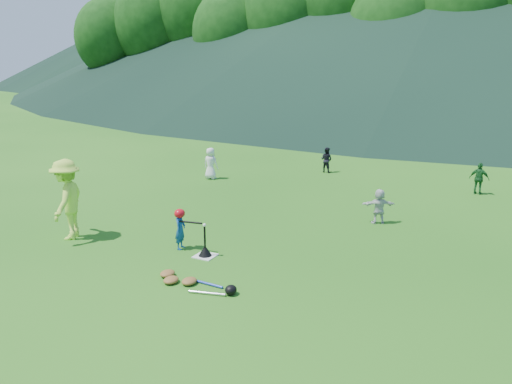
% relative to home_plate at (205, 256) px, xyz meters
% --- Properties ---
extents(ground, '(120.00, 120.00, 0.00)m').
position_rel_home_plate_xyz_m(ground, '(0.00, 0.00, -0.01)').
color(ground, '#1D5A14').
rests_on(ground, ground).
extents(home_plate, '(0.45, 0.45, 0.02)m').
position_rel_home_plate_xyz_m(home_plate, '(0.00, 0.00, 0.00)').
color(home_plate, silver).
rests_on(home_plate, ground).
extents(baseball, '(0.08, 0.08, 0.08)m').
position_rel_home_plate_xyz_m(baseball, '(0.00, 0.00, 0.73)').
color(baseball, white).
rests_on(baseball, batting_tee).
extents(batter_child, '(0.29, 0.38, 0.94)m').
position_rel_home_plate_xyz_m(batter_child, '(-0.76, 0.15, 0.46)').
color(batter_child, navy).
rests_on(batter_child, ground).
extents(adult_coach, '(1.21, 1.47, 1.97)m').
position_rel_home_plate_xyz_m(adult_coach, '(-3.61, -0.50, 0.98)').
color(adult_coach, '#C0EF46').
rests_on(adult_coach, ground).
extents(fielder_a, '(0.57, 0.37, 1.16)m').
position_rel_home_plate_xyz_m(fielder_a, '(-3.89, 6.46, 0.57)').
color(fielder_a, white).
rests_on(fielder_a, ground).
extents(fielder_b, '(0.53, 0.44, 0.98)m').
position_rel_home_plate_xyz_m(fielder_b, '(-0.48, 9.48, 0.48)').
color(fielder_b, black).
rests_on(fielder_b, ground).
extents(fielder_c, '(0.63, 0.32, 1.04)m').
position_rel_home_plate_xyz_m(fielder_c, '(5.05, 8.59, 0.51)').
color(fielder_c, '#1A5725').
rests_on(fielder_c, ground).
extents(fielder_d, '(0.91, 0.66, 0.95)m').
position_rel_home_plate_xyz_m(fielder_d, '(2.87, 4.11, 0.47)').
color(fielder_d, silver).
rests_on(fielder_d, ground).
extents(batting_tee, '(0.30, 0.30, 0.68)m').
position_rel_home_plate_xyz_m(batting_tee, '(0.00, 0.00, 0.12)').
color(batting_tee, black).
rests_on(batting_tee, home_plate).
extents(batter_gear, '(0.73, 0.26, 0.30)m').
position_rel_home_plate_xyz_m(batter_gear, '(-0.74, 0.14, 0.83)').
color(batter_gear, red).
rests_on(batter_gear, ground).
extents(equipment_pile, '(1.80, 0.61, 0.19)m').
position_rel_home_plate_xyz_m(equipment_pile, '(0.50, -1.37, 0.06)').
color(equipment_pile, olive).
rests_on(equipment_pile, ground).
extents(outfield_fence, '(70.07, 0.08, 1.33)m').
position_rel_home_plate_xyz_m(outfield_fence, '(0.00, 28.00, 0.69)').
color(outfield_fence, gray).
rests_on(outfield_fence, ground).
extents(tree_line, '(70.04, 11.40, 14.82)m').
position_rel_home_plate_xyz_m(tree_line, '(0.20, 33.83, 8.20)').
color(tree_line, '#382314').
rests_on(tree_line, ground).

